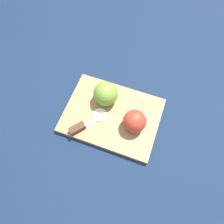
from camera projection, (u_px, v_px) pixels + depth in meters
The scene contains 6 objects.
ground_plane at pixel (112, 117), 0.81m from camera, with size 4.00×4.00×0.00m, color #14233D.
cutting_board at pixel (112, 115), 0.80m from camera, with size 0.38×0.32×0.02m.
apple_half_left at pixel (135, 121), 0.73m from camera, with size 0.08×0.08×0.08m.
apple_half_right at pixel (106, 94), 0.77m from camera, with size 0.09×0.09×0.09m.
knife at pixel (79, 127), 0.76m from camera, with size 0.12×0.11×0.02m.
apple_slice at pixel (100, 115), 0.78m from camera, with size 0.05×0.05×0.01m.
Camera 1 is at (-0.05, 0.32, 0.74)m, focal length 35.00 mm.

